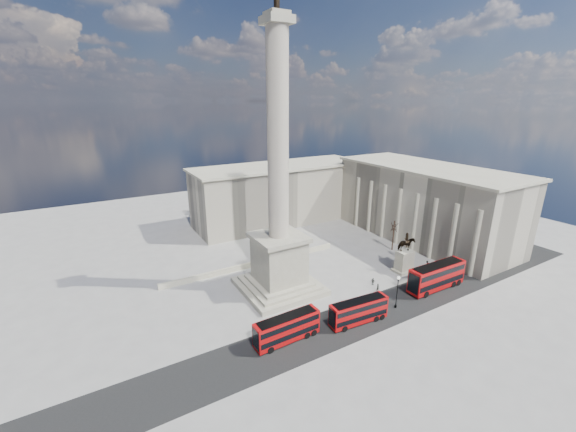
# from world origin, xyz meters

# --- Properties ---
(ground) EXTENTS (180.00, 180.00, 0.00)m
(ground) POSITION_xyz_m (0.00, 0.00, 0.00)
(ground) COLOR #999791
(ground) RESTS_ON ground
(asphalt_road) EXTENTS (120.00, 9.00, 0.01)m
(asphalt_road) POSITION_xyz_m (5.00, -10.00, 0.00)
(asphalt_road) COLOR black
(asphalt_road) RESTS_ON ground
(nelsons_column) EXTENTS (14.00, 14.00, 49.85)m
(nelsons_column) POSITION_xyz_m (0.00, 5.00, 12.92)
(nelsons_column) COLOR #A8A38C
(nelsons_column) RESTS_ON ground
(balustrade_wall) EXTENTS (40.00, 0.60, 1.10)m
(balustrade_wall) POSITION_xyz_m (0.00, 16.00, 0.55)
(balustrade_wall) COLOR #BCB79C
(balustrade_wall) RESTS_ON ground
(building_east) EXTENTS (19.00, 46.00, 18.60)m
(building_east) POSITION_xyz_m (45.00, 10.00, 9.32)
(building_east) COLOR beige
(building_east) RESTS_ON ground
(building_northeast) EXTENTS (51.00, 17.00, 16.60)m
(building_northeast) POSITION_xyz_m (20.00, 40.00, 8.32)
(building_northeast) COLOR beige
(building_northeast) RESTS_ON ground
(red_bus_a) EXTENTS (10.26, 2.64, 4.14)m
(red_bus_a) POSITION_xyz_m (-6.36, -9.05, 2.17)
(red_bus_a) COLOR #AF090A
(red_bus_a) RESTS_ON ground
(red_bus_b) EXTENTS (10.08, 3.10, 4.02)m
(red_bus_b) POSITION_xyz_m (5.76, -10.84, 2.11)
(red_bus_b) COLOR #AF090A
(red_bus_b) RESTS_ON ground
(red_bus_c) EXTENTS (12.42, 3.10, 5.02)m
(red_bus_c) POSITION_xyz_m (25.55, -9.94, 2.63)
(red_bus_c) COLOR #AF090A
(red_bus_c) RESTS_ON ground
(victorian_lamp) EXTENTS (0.51, 0.51, 5.96)m
(victorian_lamp) POSITION_xyz_m (14.16, -10.81, 3.51)
(victorian_lamp) COLOR black
(victorian_lamp) RESTS_ON ground
(equestrian_statue) EXTENTS (4.16, 3.12, 8.62)m
(equestrian_statue) POSITION_xyz_m (25.85, -1.79, 3.01)
(equestrian_statue) COLOR #BCB79C
(equestrian_statue) RESTS_ON ground
(bare_tree_near) EXTENTS (1.85, 1.85, 8.07)m
(bare_tree_near) POSITION_xyz_m (40.75, 0.13, 6.36)
(bare_tree_near) COLOR #332319
(bare_tree_near) RESTS_ON ground
(bare_tree_mid) EXTENTS (1.61, 1.61, 6.11)m
(bare_tree_mid) POSITION_xyz_m (30.04, 1.47, 4.81)
(bare_tree_mid) COLOR #332319
(bare_tree_mid) RESTS_ON ground
(bare_tree_far) EXTENTS (1.87, 1.87, 7.65)m
(bare_tree_far) POSITION_xyz_m (32.18, 7.47, 6.02)
(bare_tree_far) COLOR #332319
(bare_tree_far) RESTS_ON ground
(pedestrian_walking) EXTENTS (0.57, 0.38, 1.53)m
(pedestrian_walking) POSITION_xyz_m (15.44, -5.15, 0.77)
(pedestrian_walking) COLOR #262823
(pedestrian_walking) RESTS_ON ground
(pedestrian_standing) EXTENTS (0.95, 0.76, 1.90)m
(pedestrian_standing) POSITION_xyz_m (30.89, -3.51, 0.95)
(pedestrian_standing) COLOR #262823
(pedestrian_standing) RESTS_ON ground
(pedestrian_crossing) EXTENTS (0.72, 0.98, 1.55)m
(pedestrian_crossing) POSITION_xyz_m (16.22, -3.00, 0.77)
(pedestrian_crossing) COLOR #262823
(pedestrian_crossing) RESTS_ON ground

